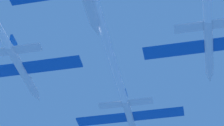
# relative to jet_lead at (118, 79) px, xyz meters

# --- Properties ---
(jet_lead) EXTENTS (21.12, 53.48, 3.50)m
(jet_lead) POSITION_rel_jet_lead_xyz_m (0.00, 0.00, 0.00)
(jet_lead) COLOR silver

